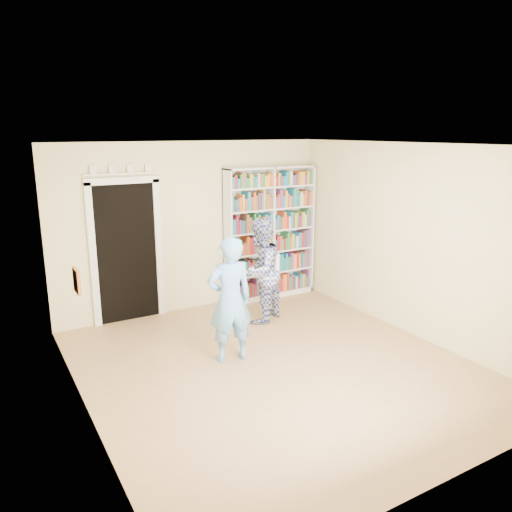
# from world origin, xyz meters

# --- Properties ---
(floor) EXTENTS (5.00, 5.00, 0.00)m
(floor) POSITION_xyz_m (0.00, 0.00, 0.00)
(floor) COLOR #A3764E
(floor) RESTS_ON ground
(ceiling) EXTENTS (5.00, 5.00, 0.00)m
(ceiling) POSITION_xyz_m (0.00, 0.00, 2.70)
(ceiling) COLOR white
(ceiling) RESTS_ON wall_back
(wall_back) EXTENTS (4.50, 0.00, 4.50)m
(wall_back) POSITION_xyz_m (0.00, 2.50, 1.35)
(wall_back) COLOR beige
(wall_back) RESTS_ON floor
(wall_left) EXTENTS (0.00, 5.00, 5.00)m
(wall_left) POSITION_xyz_m (-2.25, 0.00, 1.35)
(wall_left) COLOR beige
(wall_left) RESTS_ON floor
(wall_right) EXTENTS (0.00, 5.00, 5.00)m
(wall_right) POSITION_xyz_m (2.25, 0.00, 1.35)
(wall_right) COLOR beige
(wall_right) RESTS_ON floor
(bookshelf) EXTENTS (1.65, 0.31, 2.27)m
(bookshelf) POSITION_xyz_m (1.35, 2.34, 1.15)
(bookshelf) COLOR white
(bookshelf) RESTS_ON floor
(doorway) EXTENTS (1.10, 0.08, 2.43)m
(doorway) POSITION_xyz_m (-1.10, 2.48, 1.18)
(doorway) COLOR black
(doorway) RESTS_ON floor
(wall_art) EXTENTS (0.03, 0.25, 0.25)m
(wall_art) POSITION_xyz_m (-2.23, 0.20, 1.40)
(wall_art) COLOR brown
(wall_art) RESTS_ON wall_left
(man_blue) EXTENTS (0.63, 0.45, 1.61)m
(man_blue) POSITION_xyz_m (-0.39, 0.45, 0.81)
(man_blue) COLOR #68A7E9
(man_blue) RESTS_ON floor
(man_plaid) EXTENTS (0.98, 0.91, 1.60)m
(man_plaid) POSITION_xyz_m (0.62, 1.42, 0.80)
(man_plaid) COLOR navy
(man_plaid) RESTS_ON floor
(paper_sheet) EXTENTS (0.20, 0.02, 0.28)m
(paper_sheet) POSITION_xyz_m (0.76, 1.26, 0.93)
(paper_sheet) COLOR white
(paper_sheet) RESTS_ON man_plaid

